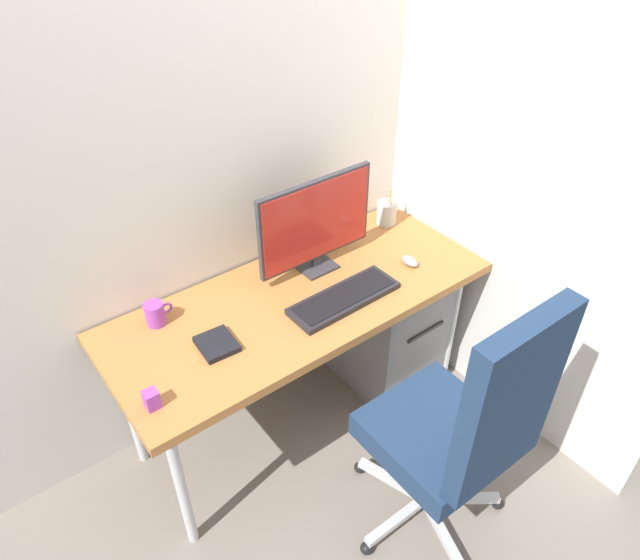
{
  "coord_description": "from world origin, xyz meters",
  "views": [
    {
      "loc": [
        -1.04,
        -1.49,
        2.22
      ],
      "look_at": [
        0.05,
        -0.06,
        0.83
      ],
      "focal_mm": 32.79,
      "sensor_mm": 36.0,
      "label": 1
    }
  ],
  "objects": [
    {
      "name": "ground_plane",
      "position": [
        0.0,
        0.0,
        0.0
      ],
      "size": [
        8.0,
        8.0,
        0.0
      ],
      "primitive_type": "plane",
      "color": "slate"
    },
    {
      "name": "wall_back",
      "position": [
        0.0,
        0.35,
        1.4
      ],
      "size": [
        2.87,
        0.04,
        2.8
      ],
      "primitive_type": "cube",
      "color": "silver",
      "rests_on": "ground_plane"
    },
    {
      "name": "wall_side_right",
      "position": [
        0.82,
        -0.18,
        1.4
      ],
      "size": [
        0.04,
        1.93,
        2.8
      ],
      "primitive_type": "cube",
      "color": "silver",
      "rests_on": "ground_plane"
    },
    {
      "name": "desk",
      "position": [
        0.0,
        0.0,
        0.67
      ],
      "size": [
        1.58,
        0.64,
        0.73
      ],
      "color": "#B27038",
      "rests_on": "ground_plane"
    },
    {
      "name": "office_chair",
      "position": [
        0.11,
        -0.79,
        0.62
      ],
      "size": [
        0.6,
        0.63,
        1.19
      ],
      "color": "black",
      "rests_on": "ground_plane"
    },
    {
      "name": "filing_cabinet",
      "position": [
        0.51,
        -0.02,
        0.31
      ],
      "size": [
        0.43,
        0.46,
        0.63
      ],
      "color": "slate",
      "rests_on": "ground_plane"
    },
    {
      "name": "monitor",
      "position": [
        0.17,
        0.12,
        0.95
      ],
      "size": [
        0.54,
        0.12,
        0.41
      ],
      "color": "#333338",
      "rests_on": "desk"
    },
    {
      "name": "keyboard",
      "position": [
        0.13,
        -0.13,
        0.74
      ],
      "size": [
        0.47,
        0.17,
        0.03
      ],
      "color": "black",
      "rests_on": "desk"
    },
    {
      "name": "mouse",
      "position": [
        0.51,
        -0.11,
        0.74
      ],
      "size": [
        0.05,
        0.09,
        0.03
      ],
      "primitive_type": "ellipsoid",
      "rotation": [
        0.0,
        0.0,
        -0.01
      ],
      "color": "gray",
      "rests_on": "desk"
    },
    {
      "name": "pen_holder",
      "position": [
        0.65,
        0.21,
        0.78
      ],
      "size": [
        0.09,
        0.09,
        0.19
      ],
      "color": "silver",
      "rests_on": "desk"
    },
    {
      "name": "notebook",
      "position": [
        -0.41,
        -0.05,
        0.74
      ],
      "size": [
        0.14,
        0.15,
        0.02
      ],
      "primitive_type": "cube",
      "rotation": [
        0.0,
        0.0,
        -0.07
      ],
      "color": "black",
      "rests_on": "desk"
    },
    {
      "name": "coffee_mug",
      "position": [
        -0.52,
        0.2,
        0.77
      ],
      "size": [
        0.11,
        0.07,
        0.09
      ],
      "color": "purple",
      "rests_on": "desk"
    },
    {
      "name": "desk_clamp_accessory",
      "position": [
        -0.71,
        -0.17,
        0.76
      ],
      "size": [
        0.05,
        0.05,
        0.07
      ],
      "primitive_type": "cube",
      "color": "purple",
      "rests_on": "desk"
    }
  ]
}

